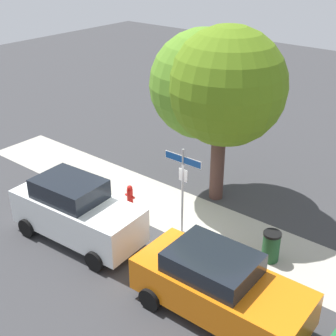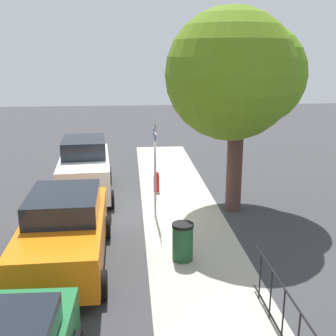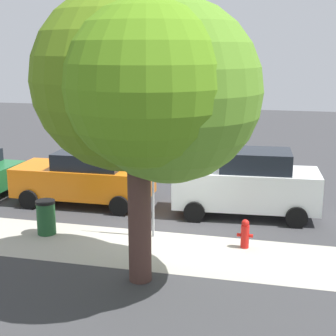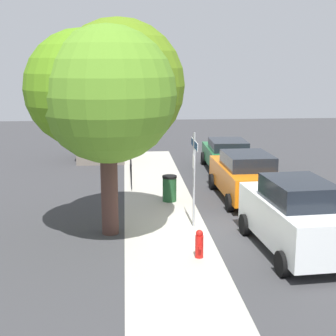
# 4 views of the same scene
# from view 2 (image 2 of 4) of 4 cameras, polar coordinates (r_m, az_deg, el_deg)

# --- Properties ---
(ground_plane) EXTENTS (60.00, 60.00, 0.00)m
(ground_plane) POSITION_cam_2_polar(r_m,az_deg,el_deg) (14.05, -3.47, -5.90)
(ground_plane) COLOR #38383A
(sidewalk_strip) EXTENTS (24.00, 2.60, 0.00)m
(sidewalk_strip) POSITION_cam_2_polar(r_m,az_deg,el_deg) (12.31, 2.97, -9.03)
(sidewalk_strip) COLOR #AEA99C
(sidewalk_strip) RESTS_ON ground_plane
(street_sign) EXTENTS (1.39, 0.07, 3.02)m
(street_sign) POSITION_cam_2_polar(r_m,az_deg,el_deg) (12.98, -1.77, 1.96)
(street_sign) COLOR #9EA0A5
(street_sign) RESTS_ON ground_plane
(shade_tree) EXTENTS (4.98, 4.61, 6.44)m
(shade_tree) POSITION_cam_2_polar(r_m,az_deg,el_deg) (13.50, 9.28, 12.43)
(shade_tree) COLOR #49302A
(shade_tree) RESTS_ON ground_plane
(car_white) EXTENTS (4.52, 2.19, 2.09)m
(car_white) POSITION_cam_2_polar(r_m,az_deg,el_deg) (15.61, -11.21, -0.01)
(car_white) COLOR white
(car_white) RESTS_ON ground_plane
(car_orange) EXTENTS (4.59, 2.17, 1.82)m
(car_orange) POSITION_cam_2_polar(r_m,az_deg,el_deg) (10.58, -13.88, -8.25)
(car_orange) COLOR orange
(car_orange) RESTS_ON ground_plane
(fire_hydrant) EXTENTS (0.42, 0.22, 0.78)m
(fire_hydrant) POSITION_cam_2_polar(r_m,az_deg,el_deg) (15.89, -1.58, -1.88)
(fire_hydrant) COLOR red
(fire_hydrant) RESTS_ON ground_plane
(trash_bin) EXTENTS (0.55, 0.55, 0.98)m
(trash_bin) POSITION_cam_2_polar(r_m,az_deg,el_deg) (10.72, 2.00, -9.97)
(trash_bin) COLOR #1E4C28
(trash_bin) RESTS_ON ground_plane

